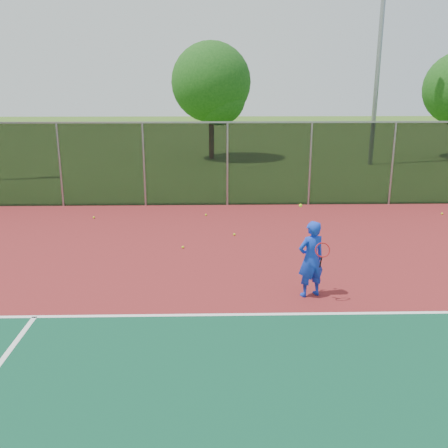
# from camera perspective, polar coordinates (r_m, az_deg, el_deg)

# --- Properties ---
(court_apron) EXTENTS (30.00, 20.00, 0.02)m
(court_apron) POSITION_cam_1_polar(r_m,az_deg,el_deg) (9.68, 20.76, -12.21)
(court_apron) COLOR maroon
(court_apron) RESTS_ON ground
(fence_back) EXTENTS (30.00, 0.06, 3.03)m
(fence_back) POSITION_cam_1_polar(r_m,az_deg,el_deg) (18.43, 9.82, 6.89)
(fence_back) COLOR black
(fence_back) RESTS_ON court_apron
(tennis_player) EXTENTS (0.70, 0.70, 1.99)m
(tennis_player) POSITION_cam_1_polar(r_m,az_deg,el_deg) (10.59, 9.92, -3.95)
(tennis_player) COLOR #1536C5
(tennis_player) RESTS_ON court_apron
(practice_ball_0) EXTENTS (0.07, 0.07, 0.07)m
(practice_ball_0) POSITION_cam_1_polar(r_m,az_deg,el_deg) (18.60, 23.65, 1.09)
(practice_ball_0) COLOR #BCDE19
(practice_ball_0) RESTS_ON court_apron
(practice_ball_1) EXTENTS (0.07, 0.07, 0.07)m
(practice_ball_1) POSITION_cam_1_polar(r_m,az_deg,el_deg) (17.12, -14.66, 0.73)
(practice_ball_1) COLOR #BCDE19
(practice_ball_1) RESTS_ON court_apron
(practice_ball_2) EXTENTS (0.07, 0.07, 0.07)m
(practice_ball_2) POSITION_cam_1_polar(r_m,az_deg,el_deg) (14.74, 1.18, -1.20)
(practice_ball_2) COLOR #BCDE19
(practice_ball_2) RESTS_ON court_apron
(practice_ball_3) EXTENTS (0.07, 0.07, 0.07)m
(practice_ball_3) POSITION_cam_1_polar(r_m,az_deg,el_deg) (16.91, -2.08, 1.07)
(practice_ball_3) COLOR #BCDE19
(practice_ball_3) RESTS_ON court_apron
(practice_ball_4) EXTENTS (0.07, 0.07, 0.07)m
(practice_ball_4) POSITION_cam_1_polar(r_m,az_deg,el_deg) (13.67, -4.72, -2.65)
(practice_ball_4) COLOR #BCDE19
(practice_ball_4) RESTS_ON court_apron
(floodlight_n) EXTENTS (0.90, 0.40, 12.03)m
(floodlight_n) POSITION_cam_1_polar(r_m,az_deg,el_deg) (28.50, 17.47, 20.12)
(floodlight_n) COLOR gray
(floodlight_n) RESTS_ON ground
(tree_back_left) EXTENTS (4.50, 4.50, 6.61)m
(tree_back_left) POSITION_cam_1_polar(r_m,az_deg,el_deg) (29.21, -1.28, 15.50)
(tree_back_left) COLOR #392014
(tree_back_left) RESTS_ON ground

